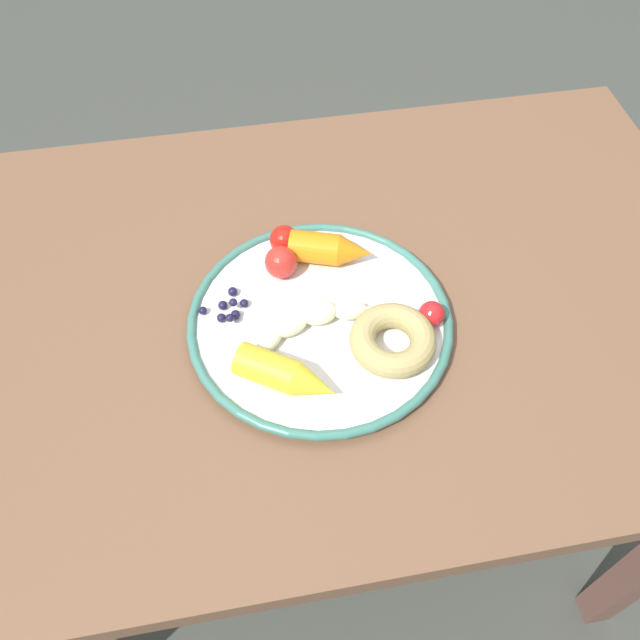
# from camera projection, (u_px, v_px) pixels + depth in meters

# --- Properties ---
(ground_plane) EXTENTS (6.00, 6.00, 0.00)m
(ground_plane) POSITION_uv_depth(u_px,v_px,m) (312.00, 508.00, 1.45)
(ground_plane) COLOR #3D4039
(dining_table) EXTENTS (1.16, 0.72, 0.74)m
(dining_table) POSITION_uv_depth(u_px,v_px,m) (308.00, 340.00, 0.93)
(dining_table) COLOR brown
(dining_table) RESTS_ON ground_plane
(plate) EXTENTS (0.33, 0.33, 0.02)m
(plate) POSITION_uv_depth(u_px,v_px,m) (320.00, 321.00, 0.82)
(plate) COLOR silver
(plate) RESTS_ON dining_table
(banana) EXTENTS (0.19, 0.07, 0.03)m
(banana) POSITION_uv_depth(u_px,v_px,m) (321.00, 319.00, 0.80)
(banana) COLOR #E7EABE
(banana) RESTS_ON plate
(carrot_orange) EXTENTS (0.11, 0.07, 0.04)m
(carrot_orange) POSITION_uv_depth(u_px,v_px,m) (331.00, 249.00, 0.86)
(carrot_orange) COLOR orange
(carrot_orange) RESTS_ON plate
(carrot_yellow) EXTENTS (0.12, 0.10, 0.04)m
(carrot_yellow) POSITION_uv_depth(u_px,v_px,m) (286.00, 375.00, 0.75)
(carrot_yellow) COLOR yellow
(carrot_yellow) RESTS_ON plate
(donut) EXTENTS (0.15, 0.15, 0.03)m
(donut) POSITION_uv_depth(u_px,v_px,m) (393.00, 340.00, 0.78)
(donut) COLOR tan
(donut) RESTS_ON plate
(blueberry_pile) EXTENTS (0.06, 0.06, 0.02)m
(blueberry_pile) POSITION_uv_depth(u_px,v_px,m) (228.00, 307.00, 0.82)
(blueberry_pile) COLOR #191638
(blueberry_pile) RESTS_ON plate
(tomato_near) EXTENTS (0.04, 0.04, 0.04)m
(tomato_near) POSITION_uv_depth(u_px,v_px,m) (284.00, 240.00, 0.87)
(tomato_near) COLOR red
(tomato_near) RESTS_ON plate
(tomato_mid) EXTENTS (0.03, 0.03, 0.03)m
(tomato_mid) POSITION_uv_depth(u_px,v_px,m) (431.00, 314.00, 0.80)
(tomato_mid) COLOR red
(tomato_mid) RESTS_ON plate
(tomato_far) EXTENTS (0.04, 0.04, 0.04)m
(tomato_far) POSITION_uv_depth(u_px,v_px,m) (281.00, 262.00, 0.85)
(tomato_far) COLOR red
(tomato_far) RESTS_ON plate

